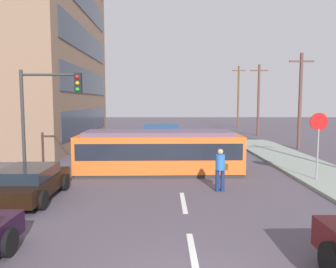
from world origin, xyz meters
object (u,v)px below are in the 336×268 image
(pedestrian_crossing, at_px, (220,167))
(utility_pole_mid, at_px, (300,99))
(streetcar_tram, at_px, (159,151))
(stop_sign, at_px, (318,132))
(utility_pole_distant, at_px, (238,96))
(utility_pole_far, at_px, (259,99))
(parked_sedan_mid, at_px, (29,182))
(city_bus, at_px, (161,137))
(traffic_light_mast, at_px, (47,105))

(pedestrian_crossing, relative_size, utility_pole_mid, 0.24)
(streetcar_tram, bearing_deg, stop_sign, -16.58)
(streetcar_tram, distance_m, utility_pole_distant, 30.86)
(utility_pole_far, bearing_deg, parked_sedan_mid, -122.68)
(city_bus, distance_m, parked_sedan_mid, 12.44)
(parked_sedan_mid, relative_size, traffic_light_mast, 0.85)
(city_bus, bearing_deg, utility_pole_mid, 6.46)
(streetcar_tram, distance_m, city_bus, 7.14)
(city_bus, height_order, traffic_light_mast, traffic_light_mast)
(utility_pole_distant, bearing_deg, streetcar_tram, -109.32)
(utility_pole_mid, bearing_deg, pedestrian_crossing, -123.54)
(pedestrian_crossing, relative_size, parked_sedan_mid, 0.41)
(city_bus, relative_size, parked_sedan_mid, 1.36)
(utility_pole_distant, bearing_deg, stop_sign, -96.12)
(parked_sedan_mid, distance_m, utility_pole_far, 26.91)
(traffic_light_mast, bearing_deg, parked_sedan_mid, -89.93)
(stop_sign, height_order, utility_pole_distant, utility_pole_distant)
(utility_pole_mid, bearing_deg, stop_sign, -107.91)
(streetcar_tram, distance_m, stop_sign, 7.22)
(parked_sedan_mid, height_order, utility_pole_distant, utility_pole_distant)
(utility_pole_mid, xyz_separation_m, utility_pole_far, (-0.32, 9.78, 0.12))
(streetcar_tram, height_order, utility_pole_far, utility_pole_far)
(utility_pole_far, bearing_deg, city_bus, -131.98)
(streetcar_tram, relative_size, utility_pole_far, 1.10)
(pedestrian_crossing, height_order, utility_pole_far, utility_pole_far)
(streetcar_tram, height_order, traffic_light_mast, traffic_light_mast)
(utility_pole_mid, bearing_deg, city_bus, -173.54)
(streetcar_tram, height_order, parked_sedan_mid, streetcar_tram)
(pedestrian_crossing, distance_m, parked_sedan_mid, 7.08)
(utility_pole_mid, bearing_deg, utility_pole_distant, 90.04)
(pedestrian_crossing, bearing_deg, utility_pole_distant, 76.57)
(parked_sedan_mid, bearing_deg, streetcar_tram, 43.99)
(pedestrian_crossing, height_order, parked_sedan_mid, pedestrian_crossing)
(pedestrian_crossing, bearing_deg, traffic_light_mast, 171.90)
(utility_pole_mid, bearing_deg, traffic_light_mast, -144.08)
(pedestrian_crossing, distance_m, stop_sign, 4.77)
(traffic_light_mast, xyz_separation_m, utility_pole_distant, (14.73, 31.36, 0.95))
(stop_sign, height_order, traffic_light_mast, traffic_light_mast)
(utility_pole_far, xyz_separation_m, utility_pole_distant, (0.30, 10.89, 0.50))
(streetcar_tram, bearing_deg, city_bus, 89.88)
(streetcar_tram, xyz_separation_m, pedestrian_crossing, (2.43, -3.39, -0.13))
(pedestrian_crossing, height_order, stop_sign, stop_sign)
(pedestrian_crossing, bearing_deg, city_bus, 102.92)
(utility_pole_distant, bearing_deg, utility_pole_far, -91.60)
(pedestrian_crossing, xyz_separation_m, stop_sign, (4.40, 1.35, 1.25))
(parked_sedan_mid, bearing_deg, city_bus, 68.35)
(traffic_light_mast, bearing_deg, utility_pole_far, 54.82)
(streetcar_tram, relative_size, stop_sign, 2.76)
(city_bus, height_order, utility_pole_distant, utility_pole_distant)
(stop_sign, bearing_deg, parked_sedan_mid, -168.23)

